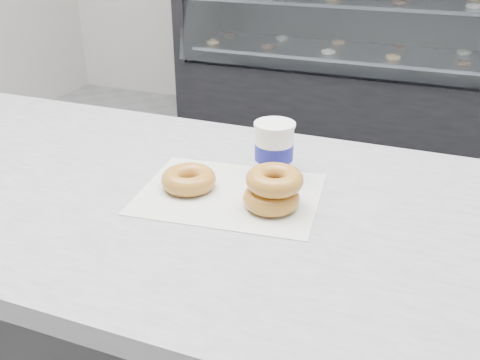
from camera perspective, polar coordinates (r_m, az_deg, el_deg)
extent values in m
plane|color=gray|center=(2.04, 1.16, -16.23)|extent=(5.00, 5.00, 0.00)
cube|color=#B3B3B7|center=(1.08, -9.51, -1.61)|extent=(3.06, 0.76, 0.04)
cube|color=black|center=(3.72, 12.57, 8.10)|extent=(2.40, 0.70, 0.50)
cube|color=white|center=(3.28, 12.70, 16.94)|extent=(2.28, 0.16, 0.70)
cube|color=silver|center=(3.64, 13.09, 13.03)|extent=(2.20, 0.55, 0.02)
cube|color=silver|center=(3.58, 13.63, 18.00)|extent=(2.20, 0.55, 0.02)
cube|color=silver|center=(1.03, -1.10, -1.46)|extent=(0.37, 0.30, 0.00)
torus|color=#C37535|center=(1.04, -5.50, 0.07)|extent=(0.14, 0.14, 0.04)
torus|color=#C37535|center=(0.97, 3.36, -1.95)|extent=(0.10, 0.10, 0.04)
torus|color=#C37535|center=(0.96, 3.70, 0.01)|extent=(0.15, 0.15, 0.04)
cylinder|color=white|center=(1.09, 3.65, 3.33)|extent=(0.10, 0.10, 0.11)
cylinder|color=white|center=(1.07, 3.73, 5.94)|extent=(0.08, 0.08, 0.01)
cylinder|color=navy|center=(1.09, 3.64, 3.10)|extent=(0.10, 0.10, 0.03)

